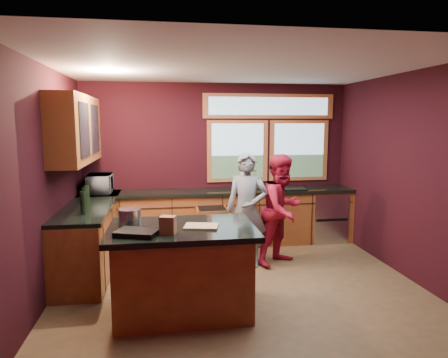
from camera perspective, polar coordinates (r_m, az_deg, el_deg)
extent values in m
plane|color=brown|center=(5.27, 2.12, -14.73)|extent=(4.50, 4.50, 0.00)
cube|color=black|center=(6.87, -0.95, 2.29)|extent=(4.50, 0.02, 2.70)
cube|color=black|center=(3.00, 9.46, -5.39)|extent=(4.50, 0.02, 2.70)
cube|color=black|center=(5.00, -24.03, -0.59)|extent=(0.02, 4.00, 2.70)
cube|color=black|center=(5.77, 24.72, 0.44)|extent=(0.02, 4.00, 2.70)
cube|color=silver|center=(4.90, 2.29, 15.78)|extent=(4.50, 4.00, 0.02)
cube|color=#84A5B6|center=(6.89, 1.95, 3.98)|extent=(1.06, 0.02, 1.06)
cube|color=#84A5B6|center=(7.18, 10.64, 4.01)|extent=(1.06, 0.02, 1.06)
cube|color=#9F532E|center=(7.00, 6.49, 10.30)|extent=(2.30, 0.02, 0.42)
cube|color=maroon|center=(5.74, -20.40, 6.65)|extent=(0.36, 1.80, 0.90)
cube|color=maroon|center=(6.73, -0.59, -5.70)|extent=(4.50, 0.60, 0.88)
cube|color=black|center=(6.62, -0.58, -1.81)|extent=(4.50, 0.64, 0.05)
cube|color=#B7B7BC|center=(7.20, 14.23, -5.15)|extent=(0.60, 0.58, 0.85)
cube|color=black|center=(6.84, 8.63, -1.59)|extent=(0.66, 0.46, 0.05)
cube|color=maroon|center=(5.93, -18.53, -8.02)|extent=(0.60, 2.30, 0.88)
cube|color=black|center=(5.82, -18.64, -3.61)|extent=(0.64, 2.30, 0.05)
cube|color=maroon|center=(4.44, -5.92, -13.11)|extent=(1.40, 0.90, 0.88)
cube|color=black|center=(4.29, -6.01, -7.19)|extent=(1.55, 1.05, 0.06)
imported|color=slate|center=(5.69, 3.28, -4.43)|extent=(0.69, 0.58, 1.62)
imported|color=#A51329|center=(5.83, 8.29, -4.34)|extent=(0.98, 0.94, 1.60)
imported|color=#999999|center=(6.62, -17.29, -0.65)|extent=(0.38, 0.55, 0.30)
imported|color=#999999|center=(6.74, 3.50, 0.00)|extent=(0.30, 0.26, 0.33)
cylinder|color=silver|center=(6.68, 2.88, -0.30)|extent=(0.12, 0.12, 0.28)
cube|color=#A77C56|center=(4.25, -3.27, -6.77)|extent=(0.40, 0.32, 0.02)
cylinder|color=#AEAEB3|center=(4.42, -13.30, -5.31)|extent=(0.24, 0.24, 0.18)
cube|color=brown|center=(4.02, -8.02, -6.53)|extent=(0.18, 0.16, 0.18)
cube|color=black|center=(4.04, -12.29, -7.49)|extent=(0.47, 0.39, 0.05)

